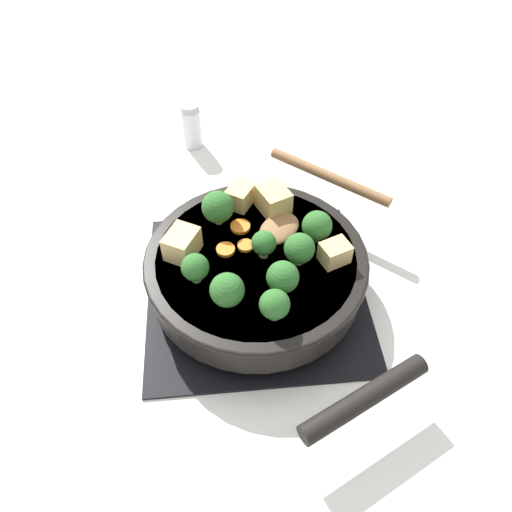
{
  "coord_description": "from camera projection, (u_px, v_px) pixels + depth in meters",
  "views": [
    {
      "loc": [
        -0.44,
        0.04,
        0.58
      ],
      "look_at": [
        0.0,
        0.0,
        0.08
      ],
      "focal_mm": 35.0,
      "sensor_mm": 36.0,
      "label": 1
    }
  ],
  "objects": [
    {
      "name": "broccoli_floret_near_spoon",
      "position": [
        283.0,
        277.0,
        0.61
      ],
      "size": [
        0.04,
        0.04,
        0.05
      ],
      "color": "#709956",
      "rests_on": "skillet_pan"
    },
    {
      "name": "tofu_cube_center_large",
      "position": [
        240.0,
        196.0,
        0.72
      ],
      "size": [
        0.05,
        0.05,
        0.03
      ],
      "primitive_type": "cube",
      "rotation": [
        0.0,
        0.0,
        5.71
      ],
      "color": "#DBB770",
      "rests_on": "skillet_pan"
    },
    {
      "name": "ground_plane",
      "position": [
        256.0,
        291.0,
        0.72
      ],
      "size": [
        2.4,
        2.4,
        0.0
      ],
      "primitive_type": "plane",
      "color": "white"
    },
    {
      "name": "broccoli_floret_mid_floret",
      "position": [
        317.0,
        226.0,
        0.67
      ],
      "size": [
        0.04,
        0.04,
        0.05
      ],
      "color": "#709956",
      "rests_on": "skillet_pan"
    },
    {
      "name": "carrot_slice_edge_slice",
      "position": [
        246.0,
        246.0,
        0.67
      ],
      "size": [
        0.02,
        0.02,
        0.01
      ],
      "primitive_type": "cylinder",
      "color": "orange",
      "rests_on": "skillet_pan"
    },
    {
      "name": "skillet_pan",
      "position": [
        257.0,
        268.0,
        0.68
      ],
      "size": [
        0.41,
        0.33,
        0.05
      ],
      "color": "black",
      "rests_on": "front_burner_grate"
    },
    {
      "name": "tofu_cube_west_chunk",
      "position": [
        182.0,
        244.0,
        0.66
      ],
      "size": [
        0.06,
        0.05,
        0.04
      ],
      "primitive_type": "cube",
      "rotation": [
        0.0,
        0.0,
        2.64
      ],
      "color": "#DBB770",
      "rests_on": "skillet_pan"
    },
    {
      "name": "broccoli_floret_west_rim",
      "position": [
        227.0,
        290.0,
        0.59
      ],
      "size": [
        0.04,
        0.04,
        0.05
      ],
      "color": "#709956",
      "rests_on": "skillet_pan"
    },
    {
      "name": "broccoli_floret_east_rim",
      "position": [
        218.0,
        207.0,
        0.69
      ],
      "size": [
        0.05,
        0.05,
        0.05
      ],
      "color": "#709956",
      "rests_on": "skillet_pan"
    },
    {
      "name": "wooden_spoon",
      "position": [
        307.0,
        199.0,
        0.73
      ],
      "size": [
        0.22,
        0.21,
        0.02
      ],
      "color": "brown",
      "rests_on": "skillet_pan"
    },
    {
      "name": "broccoli_floret_north_edge",
      "position": [
        263.0,
        241.0,
        0.65
      ],
      "size": [
        0.03,
        0.03,
        0.04
      ],
      "color": "#709956",
      "rests_on": "skillet_pan"
    },
    {
      "name": "tofu_cube_east_chunk",
      "position": [
        335.0,
        253.0,
        0.65
      ],
      "size": [
        0.04,
        0.04,
        0.03
      ],
      "primitive_type": "cube",
      "rotation": [
        0.0,
        0.0,
        5.09
      ],
      "color": "#DBB770",
      "rests_on": "skillet_pan"
    },
    {
      "name": "carrot_slice_near_center",
      "position": [
        240.0,
        227.0,
        0.7
      ],
      "size": [
        0.03,
        0.03,
        0.01
      ],
      "primitive_type": "cylinder",
      "color": "orange",
      "rests_on": "skillet_pan"
    },
    {
      "name": "broccoli_floret_small_inner",
      "position": [
        195.0,
        268.0,
        0.62
      ],
      "size": [
        0.04,
        0.04,
        0.04
      ],
      "color": "#709956",
      "rests_on": "skillet_pan"
    },
    {
      "name": "tofu_cube_near_handle",
      "position": [
        273.0,
        200.0,
        0.71
      ],
      "size": [
        0.06,
        0.05,
        0.04
      ],
      "primitive_type": "cube",
      "rotation": [
        0.0,
        0.0,
        3.55
      ],
      "color": "#DBB770",
      "rests_on": "skillet_pan"
    },
    {
      "name": "front_burner_grate",
      "position": [
        256.0,
        286.0,
        0.71
      ],
      "size": [
        0.31,
        0.31,
        0.03
      ],
      "color": "black",
      "rests_on": "ground_plane"
    },
    {
      "name": "broccoli_floret_center_top",
      "position": [
        275.0,
        305.0,
        0.58
      ],
      "size": [
        0.04,
        0.04,
        0.04
      ],
      "color": "#709956",
      "rests_on": "skillet_pan"
    },
    {
      "name": "broccoli_floret_south_cluster",
      "position": [
        299.0,
        249.0,
        0.64
      ],
      "size": [
        0.04,
        0.04,
        0.05
      ],
      "color": "#709956",
      "rests_on": "skillet_pan"
    },
    {
      "name": "carrot_slice_orange_thin",
      "position": [
        226.0,
        250.0,
        0.67
      ],
      "size": [
        0.03,
        0.03,
        0.01
      ],
      "primitive_type": "cylinder",
      "color": "orange",
      "rests_on": "skillet_pan"
    },
    {
      "name": "salt_shaker",
      "position": [
        192.0,
        126.0,
        0.93
      ],
      "size": [
        0.04,
        0.04,
        0.09
      ],
      "color": "white",
      "rests_on": "ground_plane"
    }
  ]
}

